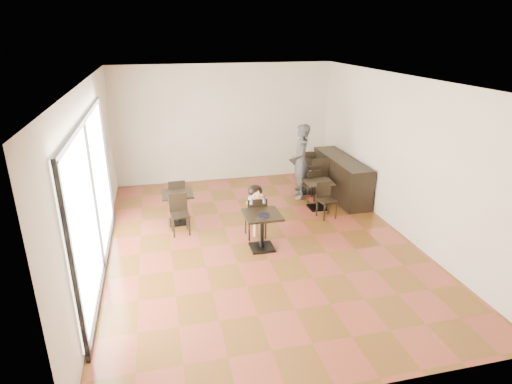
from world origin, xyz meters
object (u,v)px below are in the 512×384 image
object	(u,v)px
adult_patron	(301,162)
chair_mid_b	(327,201)
chair_mid_a	(310,185)
cafe_table_mid	(318,195)
child_chair	(255,216)
cafe_table_left	(178,208)
chair_left_b	(180,215)
child	(255,211)
cafe_table_back	(307,177)
chair_left_a	(177,196)
chair_back_a	(306,167)
child_table	(262,231)
chair_back_b	(321,180)

from	to	relation	value
adult_patron	chair_mid_b	world-z (taller)	adult_patron
chair_mid_a	cafe_table_mid	bearing A→B (deg)	79.28
child_chair	cafe_table_mid	bearing A→B (deg)	-148.33
adult_patron	chair_mid_b	distance (m)	1.48
child_chair	cafe_table_left	size ratio (longest dim) A/B	1.27
cafe_table_mid	chair_left_b	xyz separation A→B (m)	(-3.29, -0.61, 0.08)
child	cafe_table_back	world-z (taller)	child
child_chair	chair_left_a	bearing A→B (deg)	-46.78
chair_back_a	child_chair	bearing A→B (deg)	65.75
adult_patron	chair_back_a	size ratio (longest dim) A/B	1.90
child_table	child_chair	xyz separation A→B (m)	(0.00, 0.55, 0.08)
adult_patron	chair_mid_b	size ratio (longest dim) A/B	2.30
cafe_table_mid	chair_mid_b	distance (m)	0.55
adult_patron	child_chair	bearing A→B (deg)	-27.30
cafe_table_left	chair_left_a	distance (m)	0.55
cafe_table_left	child_table	bearing A→B (deg)	-46.78
chair_mid_b	chair_back_a	xyz separation A→B (m)	(0.30, 2.22, 0.09)
cafe_table_back	chair_back_a	bearing A→B (deg)	73.18
adult_patron	cafe_table_mid	xyz separation A→B (m)	(0.17, -0.82, -0.60)
chair_mid_b	chair_left_b	distance (m)	3.29
cafe_table_left	child_chair	bearing A→B (deg)	-34.88
chair_left_b	chair_back_b	world-z (taller)	chair_back_b
child	cafe_table_mid	size ratio (longest dim) A/B	1.65
child_chair	adult_patron	world-z (taller)	adult_patron
chair_left_a	chair_back_b	size ratio (longest dim) A/B	0.86
chair_back_a	chair_left_b	bearing A→B (deg)	45.18
child_table	cafe_table_back	size ratio (longest dim) A/B	0.90
child_table	child	xyz separation A→B (m)	(0.00, 0.55, 0.19)
chair_mid_b	chair_back_a	world-z (taller)	chair_back_a
child_table	chair_mid_b	bearing A→B (deg)	31.67
chair_mid_a	chair_left_a	distance (m)	3.29
child_chair	child_table	bearing A→B (deg)	90.00
child	chair_mid_a	bearing A→B (deg)	42.74
chair_back_a	chair_back_b	size ratio (longest dim) A/B	1.00
cafe_table_mid	adult_patron	bearing A→B (deg)	101.74
chair_mid_b	child	bearing A→B (deg)	-173.51
child_chair	chair_mid_b	distance (m)	1.87
chair_mid_a	chair_back_b	size ratio (longest dim) A/B	0.83
chair_left_b	chair_back_b	distance (m)	3.78
child	chair_back_b	bearing A→B (deg)	38.74
chair_left_a	chair_left_b	size ratio (longest dim) A/B	1.00
child_chair	chair_mid_a	world-z (taller)	child_chair
child_chair	chair_mid_b	size ratio (longest dim) A/B	1.09
chair_mid_b	chair_back_b	xyz separation A→B (m)	(0.30, 1.12, 0.09)
child_chair	adult_patron	bearing A→B (deg)	-130.02
cafe_table_mid	chair_back_a	size ratio (longest dim) A/B	0.69
child	cafe_table_back	distance (m)	2.95
child_chair	child	distance (m)	0.12
cafe_table_mid	chair_back_b	xyz separation A→B (m)	(0.30, 0.57, 0.15)
cafe_table_left	adult_patron	bearing A→B (deg)	15.83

